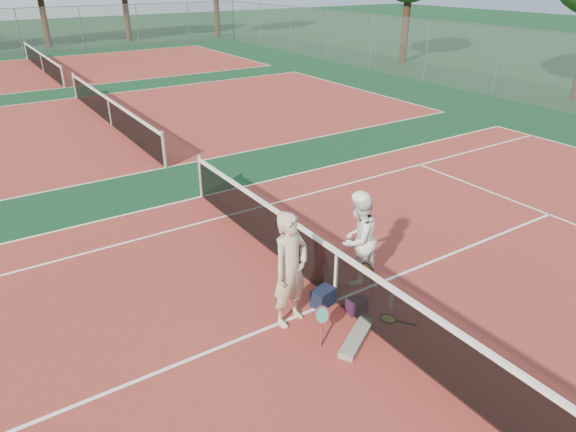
{
  "coord_description": "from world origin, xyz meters",
  "views": [
    {
      "loc": [
        -4.75,
        -5.76,
        5.21
      ],
      "look_at": [
        0.0,
        1.49,
        1.05
      ],
      "focal_mm": 32.0,
      "sensor_mm": 36.0,
      "label": 1
    }
  ],
  "objects_px": {
    "player_b": "(358,239)",
    "sports_bag_purple": "(357,305)",
    "player_a": "(290,269)",
    "racket_black_held": "(367,275)",
    "racket_red": "(322,323)",
    "sports_bag_navy": "(323,297)",
    "racket_spare": "(388,319)",
    "water_bottle": "(391,301)",
    "net_main": "(336,276)"
  },
  "relations": [
    {
      "from": "player_b",
      "to": "sports_bag_navy",
      "type": "bearing_deg",
      "value": 0.68
    },
    {
      "from": "net_main",
      "to": "sports_bag_navy",
      "type": "relative_size",
      "value": 28.0
    },
    {
      "from": "player_b",
      "to": "racket_black_held",
      "type": "bearing_deg",
      "value": 72.52
    },
    {
      "from": "player_a",
      "to": "racket_black_held",
      "type": "relative_size",
      "value": 3.52
    },
    {
      "from": "sports_bag_navy",
      "to": "player_a",
      "type": "bearing_deg",
      "value": -175.91
    },
    {
      "from": "player_a",
      "to": "sports_bag_purple",
      "type": "xyz_separation_m",
      "value": [
        1.06,
        -0.43,
        -0.85
      ]
    },
    {
      "from": "net_main",
      "to": "racket_black_held",
      "type": "distance_m",
      "value": 0.76
    },
    {
      "from": "racket_black_held",
      "to": "sports_bag_purple",
      "type": "bearing_deg",
      "value": 19.91
    },
    {
      "from": "racket_black_held",
      "to": "sports_bag_navy",
      "type": "bearing_deg",
      "value": -18.09
    },
    {
      "from": "net_main",
      "to": "racket_red",
      "type": "xyz_separation_m",
      "value": [
        -0.76,
        -0.63,
        -0.25
      ]
    },
    {
      "from": "player_a",
      "to": "player_b",
      "type": "height_order",
      "value": "player_a"
    },
    {
      "from": "player_b",
      "to": "racket_red",
      "type": "distance_m",
      "value": 1.87
    },
    {
      "from": "sports_bag_navy",
      "to": "water_bottle",
      "type": "bearing_deg",
      "value": -38.21
    },
    {
      "from": "net_main",
      "to": "sports_bag_navy",
      "type": "xyz_separation_m",
      "value": [
        -0.24,
        0.03,
        -0.36
      ]
    },
    {
      "from": "net_main",
      "to": "sports_bag_purple",
      "type": "xyz_separation_m",
      "value": [
        0.11,
        -0.45,
        -0.38
      ]
    },
    {
      "from": "player_a",
      "to": "racket_spare",
      "type": "height_order",
      "value": "player_a"
    },
    {
      "from": "sports_bag_navy",
      "to": "racket_black_held",
      "type": "bearing_deg",
      "value": -1.22
    },
    {
      "from": "player_b",
      "to": "sports_bag_navy",
      "type": "height_order",
      "value": "player_b"
    },
    {
      "from": "racket_red",
      "to": "racket_black_held",
      "type": "xyz_separation_m",
      "value": [
        1.48,
        0.64,
        0.02
      ]
    },
    {
      "from": "player_b",
      "to": "sports_bag_purple",
      "type": "distance_m",
      "value": 1.23
    },
    {
      "from": "player_a",
      "to": "sports_bag_purple",
      "type": "relative_size",
      "value": 6.09
    },
    {
      "from": "net_main",
      "to": "water_bottle",
      "type": "bearing_deg",
      "value": -45.46
    },
    {
      "from": "player_a",
      "to": "racket_black_held",
      "type": "xyz_separation_m",
      "value": [
        1.67,
        0.03,
        -0.7
      ]
    },
    {
      "from": "player_b",
      "to": "player_a",
      "type": "bearing_deg",
      "value": -4.45
    },
    {
      "from": "player_a",
      "to": "racket_red",
      "type": "relative_size",
      "value": 3.78
    },
    {
      "from": "racket_red",
      "to": "sports_bag_navy",
      "type": "bearing_deg",
      "value": 1.26
    },
    {
      "from": "player_b",
      "to": "sports_bag_purple",
      "type": "xyz_separation_m",
      "value": [
        -0.62,
        -0.76,
        -0.73
      ]
    },
    {
      "from": "player_a",
      "to": "racket_black_held",
      "type": "bearing_deg",
      "value": -14.36
    },
    {
      "from": "racket_black_held",
      "to": "racket_red",
      "type": "bearing_deg",
      "value": 6.49
    },
    {
      "from": "racket_red",
      "to": "racket_spare",
      "type": "xyz_separation_m",
      "value": [
        1.17,
        -0.27,
        -0.24
      ]
    },
    {
      "from": "racket_red",
      "to": "water_bottle",
      "type": "xyz_separation_m",
      "value": [
        1.43,
        -0.06,
        -0.11
      ]
    },
    {
      "from": "racket_spare",
      "to": "sports_bag_navy",
      "type": "height_order",
      "value": "sports_bag_navy"
    },
    {
      "from": "sports_bag_navy",
      "to": "racket_red",
      "type": "bearing_deg",
      "value": -128.35
    },
    {
      "from": "racket_spare",
      "to": "player_b",
      "type": "bearing_deg",
      "value": -49.13
    },
    {
      "from": "sports_bag_navy",
      "to": "player_b",
      "type": "bearing_deg",
      "value": 16.51
    },
    {
      "from": "racket_red",
      "to": "sports_bag_purple",
      "type": "bearing_deg",
      "value": -38.53
    },
    {
      "from": "net_main",
      "to": "racket_red",
      "type": "distance_m",
      "value": 1.02
    },
    {
      "from": "racket_red",
      "to": "water_bottle",
      "type": "bearing_deg",
      "value": -52.6
    },
    {
      "from": "racket_black_held",
      "to": "sports_bag_navy",
      "type": "distance_m",
      "value": 0.97
    },
    {
      "from": "player_a",
      "to": "racket_black_held",
      "type": "distance_m",
      "value": 1.81
    },
    {
      "from": "net_main",
      "to": "player_b",
      "type": "bearing_deg",
      "value": 23.48
    },
    {
      "from": "water_bottle",
      "to": "racket_black_held",
      "type": "bearing_deg",
      "value": 85.86
    },
    {
      "from": "player_a",
      "to": "water_bottle",
      "type": "height_order",
      "value": "player_a"
    },
    {
      "from": "racket_spare",
      "to": "sports_bag_purple",
      "type": "relative_size",
      "value": 1.88
    },
    {
      "from": "player_a",
      "to": "racket_red",
      "type": "bearing_deg",
      "value": -88.25
    },
    {
      "from": "player_a",
      "to": "racket_red",
      "type": "distance_m",
      "value": 0.96
    },
    {
      "from": "player_a",
      "to": "racket_spare",
      "type": "xyz_separation_m",
      "value": [
        1.36,
        -0.88,
        -0.96
      ]
    },
    {
      "from": "player_a",
      "to": "racket_red",
      "type": "xyz_separation_m",
      "value": [
        0.19,
        -0.61,
        -0.72
      ]
    },
    {
      "from": "sports_bag_navy",
      "to": "sports_bag_purple",
      "type": "xyz_separation_m",
      "value": [
        0.35,
        -0.48,
        -0.02
      ]
    },
    {
      "from": "player_b",
      "to": "racket_red",
      "type": "relative_size",
      "value": 3.34
    }
  ]
}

